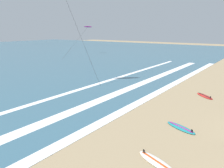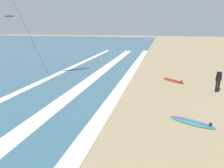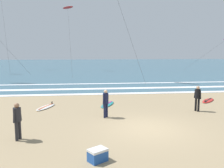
% 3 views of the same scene
% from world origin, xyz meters
% --- Properties ---
extents(ground_plane, '(160.00, 160.00, 0.00)m').
position_xyz_m(ground_plane, '(0.00, 0.00, 0.00)').
color(ground_plane, '#9E8763').
extents(ocean_surface, '(140.00, 90.00, 0.01)m').
position_xyz_m(ocean_surface, '(0.00, 54.21, 0.01)').
color(ocean_surface, '#386075').
rests_on(ocean_surface, ground).
extents(wave_foam_shoreline, '(53.07, 0.80, 0.01)m').
position_xyz_m(wave_foam_shoreline, '(0.32, 9.61, 0.01)').
color(wave_foam_shoreline, white).
rests_on(wave_foam_shoreline, ocean_surface).
extents(wave_foam_mid_break, '(50.07, 1.01, 0.01)m').
position_xyz_m(wave_foam_mid_break, '(0.68, 12.54, 0.01)').
color(wave_foam_mid_break, white).
rests_on(wave_foam_mid_break, ocean_surface).
extents(wave_foam_outer_break, '(50.10, 0.60, 0.01)m').
position_xyz_m(wave_foam_outer_break, '(0.53, 16.27, 0.01)').
color(wave_foam_outer_break, white).
rests_on(wave_foam_outer_break, ocean_surface).
extents(surfer_left_near, '(0.32, 0.49, 1.60)m').
position_xyz_m(surfer_left_near, '(3.98, 2.93, 0.96)').
color(surfer_left_near, black).
rests_on(surfer_left_near, ground).
extents(surfer_background_far, '(0.32, 0.50, 1.60)m').
position_xyz_m(surfer_background_far, '(-5.79, -0.88, 0.96)').
color(surfer_background_far, '#232328').
rests_on(surfer_background_far, ground).
extents(surfer_left_far, '(0.40, 0.44, 1.60)m').
position_xyz_m(surfer_left_far, '(-1.83, 2.14, 0.96)').
color(surfer_left_far, '#141938').
rests_on(surfer_left_far, ground).
extents(surfboard_left_pile, '(1.32, 2.17, 0.25)m').
position_xyz_m(surfboard_left_pile, '(-5.60, 4.93, 0.05)').
color(surfboard_left_pile, silver).
rests_on(surfboard_left_pile, ground).
extents(surfboard_right_spare, '(1.40, 2.16, 0.25)m').
position_xyz_m(surfboard_right_spare, '(-1.45, 5.24, 0.05)').
color(surfboard_right_spare, teal).
rests_on(surfboard_right_spare, ground).
extents(surfboard_foreground_flat, '(1.87, 1.95, 0.25)m').
position_xyz_m(surfboard_foreground_flat, '(6.22, 5.74, 0.05)').
color(surfboard_foreground_flat, red).
rests_on(surfboard_foreground_flat, ground).
extents(kite_red_high_left, '(2.67, 14.88, 12.23)m').
position_xyz_m(kite_red_high_left, '(-6.19, 36.38, 11.91)').
color(kite_red_high_left, red).
rests_on(kite_red_high_left, ground).
extents(cooler_box, '(0.76, 0.71, 0.44)m').
position_xyz_m(cooler_box, '(-2.55, -3.20, 0.22)').
color(cooler_box, '#1E4C9E').
rests_on(cooler_box, ground).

